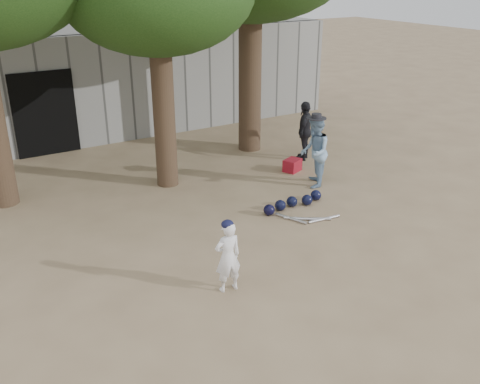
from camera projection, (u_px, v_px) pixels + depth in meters
ground at (241, 273)px, 8.79m from camera, size 70.00×70.00×0.00m
boy_player at (228, 257)px, 8.11m from camera, size 0.44×0.31×1.16m
spectator_blue at (314, 152)px, 11.97m from camera, size 0.96×1.00×1.62m
spectator_dark at (305, 131)px, 13.68m from camera, size 0.93×0.85×1.53m
red_bag at (292, 165)px, 13.09m from camera, size 0.51×0.46×0.30m
back_building at (64, 78)px, 16.32m from camera, size 16.00×5.24×3.00m
helmet_row at (293, 202)px, 11.12m from camera, size 1.51×0.33×0.23m
bat_pile at (308, 219)px, 10.60m from camera, size 1.06×0.80×0.06m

